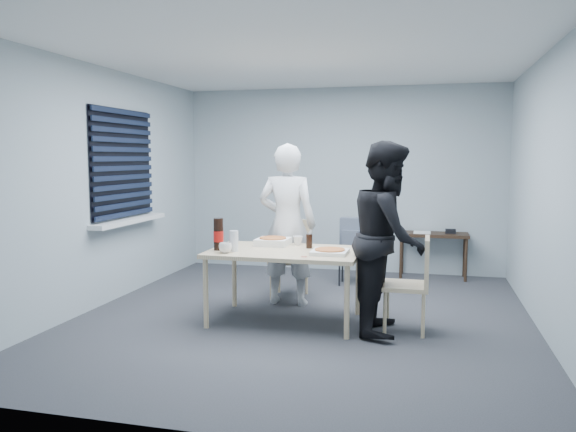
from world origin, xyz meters
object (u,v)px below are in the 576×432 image
(side_table, at_px, (433,239))
(stool, at_px, (351,257))
(backpack, at_px, (351,234))
(soda_bottle, at_px, (218,235))
(chair_far, at_px, (291,252))
(mug_a, at_px, (225,248))
(mug_b, at_px, (298,240))
(chair_right, at_px, (415,278))
(dining_table, at_px, (285,256))
(person_white, at_px, (287,225))
(person_black, at_px, (388,237))

(side_table, relative_size, stool, 1.96)
(side_table, distance_m, stool, 1.23)
(side_table, height_order, backpack, backpack)
(soda_bottle, bearing_deg, chair_far, 69.90)
(stool, bearing_deg, side_table, 33.60)
(chair_far, height_order, mug_a, chair_far)
(mug_b, height_order, soda_bottle, soda_bottle)
(chair_right, bearing_deg, chair_far, 143.01)
(backpack, height_order, soda_bottle, soda_bottle)
(chair_right, distance_m, side_table, 2.50)
(mug_a, bearing_deg, backpack, 65.68)
(chair_far, distance_m, stool, 0.96)
(side_table, height_order, stool, side_table)
(chair_right, xyz_separation_m, mug_a, (-1.76, -0.25, 0.25))
(chair_far, relative_size, mug_a, 7.24)
(mug_a, relative_size, mug_b, 1.23)
(dining_table, height_order, stool, dining_table)
(person_white, bearing_deg, dining_table, 102.18)
(dining_table, relative_size, stool, 3.14)
(dining_table, distance_m, mug_a, 0.60)
(person_black, distance_m, side_table, 2.58)
(chair_far, height_order, chair_right, same)
(chair_far, height_order, side_table, chair_far)
(mug_a, xyz_separation_m, soda_bottle, (-0.12, 0.14, 0.10))
(chair_right, xyz_separation_m, stool, (-0.83, 1.81, -0.16))
(chair_far, xyz_separation_m, person_black, (1.20, -1.12, 0.37))
(soda_bottle, bearing_deg, mug_b, 36.55)
(dining_table, xyz_separation_m, person_white, (-0.14, 0.66, 0.23))
(dining_table, relative_size, mug_b, 14.66)
(chair_right, height_order, mug_a, chair_right)
(chair_right, height_order, mug_b, chair_right)
(side_table, height_order, mug_a, mug_a)
(person_black, relative_size, mug_a, 14.39)
(mug_a, relative_size, soda_bottle, 0.39)
(mug_b, relative_size, soda_bottle, 0.32)
(mug_a, height_order, soda_bottle, soda_bottle)
(person_white, xyz_separation_m, side_table, (1.58, 1.79, -0.36))
(chair_right, bearing_deg, person_white, 153.30)
(chair_far, xyz_separation_m, mug_b, (0.24, -0.70, 0.25))
(chair_right, xyz_separation_m, mug_b, (-1.20, 0.39, 0.25))
(mug_b, bearing_deg, side_table, 56.54)
(stool, distance_m, soda_bottle, 2.25)
(dining_table, bearing_deg, mug_a, -149.99)
(dining_table, xyz_separation_m, side_table, (1.44, 2.45, -0.13))
(chair_far, height_order, stool, chair_far)
(person_black, bearing_deg, mug_a, 98.32)
(stool, height_order, soda_bottle, soda_bottle)
(mug_a, bearing_deg, mug_b, 49.00)
(person_black, relative_size, mug_b, 17.70)
(person_black, distance_m, mug_a, 1.54)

